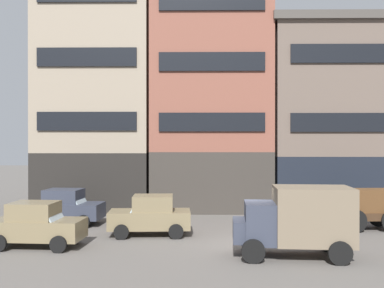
% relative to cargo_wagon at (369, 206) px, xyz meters
% --- Properties ---
extents(ground_plane, '(120.00, 120.00, 0.00)m').
position_rel_cargo_wagon_xyz_m(ground_plane, '(-6.36, -3.41, -1.15)').
color(ground_plane, '#605B56').
extents(building_far_left, '(7.48, 5.84, 15.41)m').
position_rel_cargo_wagon_xyz_m(building_far_left, '(-14.85, 6.82, 6.61)').
color(building_far_left, black).
rests_on(building_far_left, ground_plane).
extents(building_center_left, '(7.90, 5.84, 18.32)m').
position_rel_cargo_wagon_xyz_m(building_center_left, '(-7.51, 6.82, 8.06)').
color(building_center_left, '#38332D').
rests_on(building_center_left, ground_plane).
extents(building_center_right, '(9.80, 5.84, 11.95)m').
position_rel_cargo_wagon_xyz_m(building_center_right, '(0.98, 6.82, 4.87)').
color(building_center_right, black).
rests_on(building_center_right, ground_plane).
extents(cargo_wagon, '(2.98, 1.67, 1.98)m').
position_rel_cargo_wagon_xyz_m(cargo_wagon, '(0.00, 0.00, 0.00)').
color(cargo_wagon, '#3D2819').
rests_on(cargo_wagon, ground_plane).
extents(delivery_truck_near, '(4.45, 2.37, 2.62)m').
position_rel_cargo_wagon_xyz_m(delivery_truck_near, '(-4.66, -5.07, 0.28)').
color(delivery_truck_near, '#333847').
rests_on(delivery_truck_near, ground_plane).
extents(sedan_dark, '(3.78, 2.01, 1.83)m').
position_rel_cargo_wagon_xyz_m(sedan_dark, '(-10.51, -1.38, -0.23)').
color(sedan_dark, '#7A6B4C').
rests_on(sedan_dark, ground_plane).
extents(sedan_light, '(3.79, 2.05, 1.83)m').
position_rel_cargo_wagon_xyz_m(sedan_light, '(-14.91, -3.66, -0.23)').
color(sedan_light, '#7A6B4C').
rests_on(sedan_light, ground_plane).
extents(sedan_parked_curb, '(3.83, 2.13, 1.83)m').
position_rel_cargo_wagon_xyz_m(sedan_parked_curb, '(-15.18, 1.10, -0.23)').
color(sedan_parked_curb, '#333847').
rests_on(sedan_parked_curb, ground_plane).
extents(pedestrian_officer, '(0.36, 0.36, 1.79)m').
position_rel_cargo_wagon_xyz_m(pedestrian_officer, '(-3.76, 1.43, -0.17)').
color(pedestrian_officer, '#38332D').
rests_on(pedestrian_officer, ground_plane).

